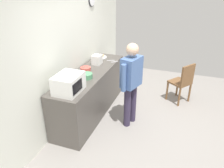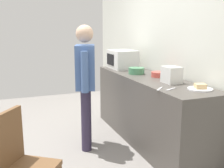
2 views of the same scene
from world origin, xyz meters
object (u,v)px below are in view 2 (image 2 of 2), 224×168
object	(u,v)px
spoon_utensil	(160,89)
wooden_chair	(20,163)
cereal_bowl	(159,74)
person_standing	(86,78)
fork_utensil	(171,89)
sandwich_plate	(200,88)
salad_bowl	(136,71)
microwave	(122,59)
toaster	(172,75)

from	to	relation	value
spoon_utensil	wooden_chair	bearing A→B (deg)	-76.23
cereal_bowl	person_standing	distance (m)	1.01
cereal_bowl	wooden_chair	bearing A→B (deg)	-61.35
cereal_bowl	fork_utensil	distance (m)	0.77
sandwich_plate	salad_bowl	distance (m)	1.18
microwave	toaster	xyz separation A→B (m)	(1.33, 0.07, -0.05)
spoon_utensil	person_standing	bearing A→B (deg)	-143.48
spoon_utensil	person_standing	size ratio (longest dim) A/B	0.10
person_standing	fork_utensil	bearing A→B (deg)	39.31
sandwich_plate	microwave	bearing A→B (deg)	-174.90
microwave	fork_utensil	world-z (taller)	microwave
toaster	spoon_utensil	size ratio (longest dim) A/B	1.29
fork_utensil	sandwich_plate	bearing A→B (deg)	66.86
microwave	fork_utensil	size ratio (longest dim) A/B	2.94
spoon_utensil	cereal_bowl	bearing A→B (deg)	149.60
cereal_bowl	fork_utensil	world-z (taller)	cereal_bowl
microwave	fork_utensil	bearing A→B (deg)	-4.60
sandwich_plate	spoon_utensil	bearing A→B (deg)	-114.16
toaster	wooden_chair	bearing A→B (deg)	-71.28
fork_utensil	cereal_bowl	bearing A→B (deg)	158.76
sandwich_plate	cereal_bowl	xyz separation A→B (m)	(-0.84, -0.01, 0.02)
cereal_bowl	toaster	xyz separation A→B (m)	(0.42, -0.08, 0.07)
salad_bowl	fork_utensil	distance (m)	1.05
fork_utensil	person_standing	distance (m)	1.13
microwave	sandwich_plate	bearing A→B (deg)	5.10
wooden_chair	cereal_bowl	bearing A→B (deg)	118.65
microwave	salad_bowl	world-z (taller)	microwave
salad_bowl	cereal_bowl	world-z (taller)	salad_bowl
cereal_bowl	toaster	world-z (taller)	toaster
wooden_chair	salad_bowl	bearing A→B (deg)	128.56
toaster	microwave	bearing A→B (deg)	-176.91
spoon_utensil	microwave	bearing A→B (deg)	171.32
spoon_utensil	fork_utensil	bearing A→B (deg)	63.24
cereal_bowl	fork_utensil	size ratio (longest dim) A/B	1.23
toaster	cereal_bowl	bearing A→B (deg)	169.68
sandwich_plate	person_standing	xyz separation A→B (m)	(-1.00, -1.00, 0.00)
cereal_bowl	wooden_chair	world-z (taller)	cereal_bowl
microwave	sandwich_plate	world-z (taller)	microwave
microwave	cereal_bowl	bearing A→B (deg)	9.16
toaster	sandwich_plate	bearing A→B (deg)	11.33
salad_bowl	wooden_chair	world-z (taller)	salad_bowl
microwave	salad_bowl	xyz separation A→B (m)	(0.58, -0.03, -0.10)
spoon_utensil	person_standing	xyz separation A→B (m)	(-0.82, -0.61, 0.02)
salad_bowl	person_standing	distance (m)	0.83
toaster	wooden_chair	distance (m)	1.97
microwave	sandwich_plate	xyz separation A→B (m)	(1.75, 0.16, -0.13)
cereal_bowl	spoon_utensil	xyz separation A→B (m)	(0.66, -0.39, -0.03)
salad_bowl	fork_utensil	xyz separation A→B (m)	(1.05, -0.10, -0.04)
sandwich_plate	cereal_bowl	world-z (taller)	cereal_bowl
fork_utensil	spoon_utensil	bearing A→B (deg)	-116.76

